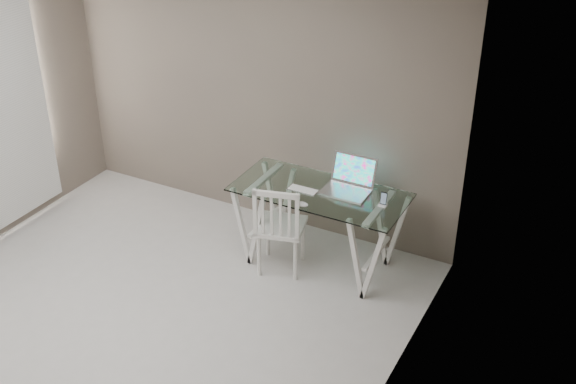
% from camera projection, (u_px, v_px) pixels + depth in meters
% --- Properties ---
extents(room, '(4.50, 4.52, 2.71)m').
position_uv_depth(room, '(81.00, 141.00, 4.79)').
color(room, '#B0ADA9').
rests_on(room, ground).
extents(desk, '(1.50, 0.70, 0.75)m').
position_uv_depth(desk, '(319.00, 227.00, 6.35)').
color(desk, silver).
rests_on(desk, ground).
extents(chair, '(0.49, 0.49, 0.88)m').
position_uv_depth(chair, '(279.00, 225.00, 6.20)').
color(chair, silver).
rests_on(chair, ground).
extents(laptop, '(0.40, 0.36, 0.27)m').
position_uv_depth(laptop, '(349.00, 182.00, 6.18)').
color(laptop, '#B7B7BC').
rests_on(laptop, desk).
extents(keyboard, '(0.27, 0.12, 0.01)m').
position_uv_depth(keyboard, '(303.00, 190.00, 6.19)').
color(keyboard, silver).
rests_on(keyboard, desk).
extents(mouse, '(0.11, 0.06, 0.03)m').
position_uv_depth(mouse, '(302.00, 204.00, 5.95)').
color(mouse, white).
rests_on(mouse, desk).
extents(phone_dock, '(0.07, 0.07, 0.12)m').
position_uv_depth(phone_dock, '(383.00, 202.00, 5.95)').
color(phone_dock, white).
rests_on(phone_dock, desk).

